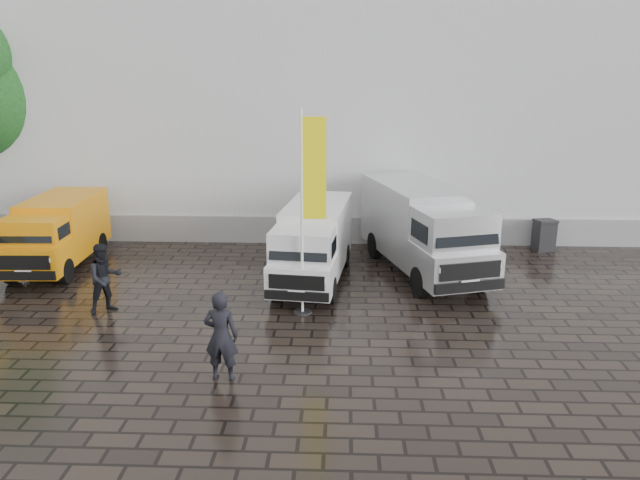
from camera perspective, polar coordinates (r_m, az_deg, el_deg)
The scene contains 10 objects.
ground at distance 15.85m, azimuth -0.71°, elevation -8.23°, with size 120.00×120.00×0.00m, color black.
exhibition_hall at distance 30.49m, azimuth 4.77°, elevation 14.88°, with size 44.00×16.00×12.00m, color silver.
hall_plinth at distance 23.22m, azimuth 5.25°, elevation 0.86°, with size 44.00×0.15×1.00m, color gray.
van_yellow at distance 21.96m, azimuth -22.93°, elevation 0.44°, with size 1.86×4.83×2.23m, color orange, non-canonical shape.
van_white at distance 18.91m, azimuth -0.63°, elevation -0.49°, with size 1.77×5.32×2.31m, color silver, non-canonical shape.
van_silver at distance 19.98m, azimuth 9.45°, elevation 0.82°, with size 2.10×6.30×2.73m, color silver, non-canonical shape.
flagpole at distance 15.99m, azimuth -1.03°, elevation 3.53°, with size 0.88×0.50×5.42m.
wheelie_bin at distance 23.70m, azimuth 19.81°, elevation 0.44°, with size 0.68×0.68×1.13m, color black.
person_front at distance 13.30m, azimuth -9.03°, elevation -8.67°, with size 0.72×0.47×1.98m, color black.
person_tent at distance 17.62m, azimuth -19.07°, elevation -3.31°, with size 0.92×0.72×1.90m, color black.
Camera 1 is at (0.78, -14.46, 6.45)m, focal length 35.00 mm.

